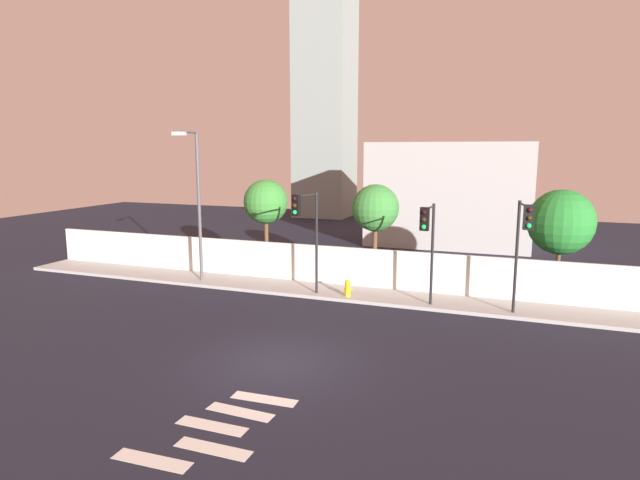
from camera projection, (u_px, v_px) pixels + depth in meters
ground_plane at (277, 362)px, 16.66m from camera, size 80.00×80.00×0.00m
sidewalk at (354, 294)px, 24.22m from camera, size 36.00×2.40×0.15m
perimeter_wall at (363, 267)px, 25.24m from camera, size 36.00×0.18×1.80m
crosswalk_marking at (219, 427)px, 12.74m from camera, size 2.78×3.90×0.01m
traffic_light_left at (306, 221)px, 22.93m from camera, size 0.60×1.70×4.54m
traffic_light_center at (523, 234)px, 19.85m from camera, size 0.57×1.83×4.45m
traffic_light_right at (428, 233)px, 21.09m from camera, size 0.35×1.79×4.22m
street_lamp_curbside at (196, 195)px, 25.50m from camera, size 0.71×2.08×7.21m
fire_hydrant at (348, 287)px, 23.49m from camera, size 0.44×0.26×0.76m
roadside_tree_leftmost at (266, 202)px, 28.20m from camera, size 2.33×2.33×4.98m
roadside_tree_midleft at (375, 208)px, 26.16m from camera, size 2.31×2.31×4.86m
roadside_tree_midright at (561, 222)px, 23.32m from camera, size 2.84×2.84×4.83m
low_building_distant at (450, 194)px, 36.99m from camera, size 10.79×6.00×7.00m
tower_on_skyline at (325, 84)px, 51.23m from camera, size 5.12×5.00×25.48m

